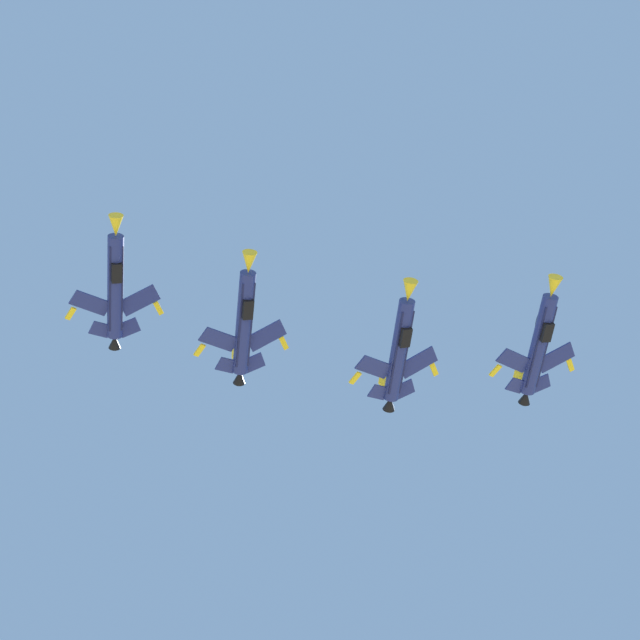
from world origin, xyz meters
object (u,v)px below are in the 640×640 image
fighter_jet_left_outer (115,285)px  fighter_jet_left_wing (399,348)px  fighter_jet_right_wing (244,321)px  fighter_jet_lead (539,343)px

fighter_jet_left_outer → fighter_jet_left_wing: bearing=-175.8°
fighter_jet_left_wing → fighter_jet_right_wing: fighter_jet_right_wing is taller
fighter_jet_lead → fighter_jet_left_wing: (-15.39, 1.71, -2.44)m
fighter_jet_lead → fighter_jet_left_wing: fighter_jet_lead is taller
fighter_jet_left_wing → fighter_jet_left_outer: fighter_jet_left_outer is taller
fighter_jet_lead → fighter_jet_right_wing: bearing=-0.3°
fighter_jet_right_wing → fighter_jet_left_outer: bearing=6.0°
fighter_jet_left_wing → fighter_jet_left_outer: (-30.86, -0.77, 3.82)m
fighter_jet_lead → fighter_jet_left_wing: bearing=-3.5°
fighter_jet_lead → fighter_jet_left_outer: size_ratio=1.00×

